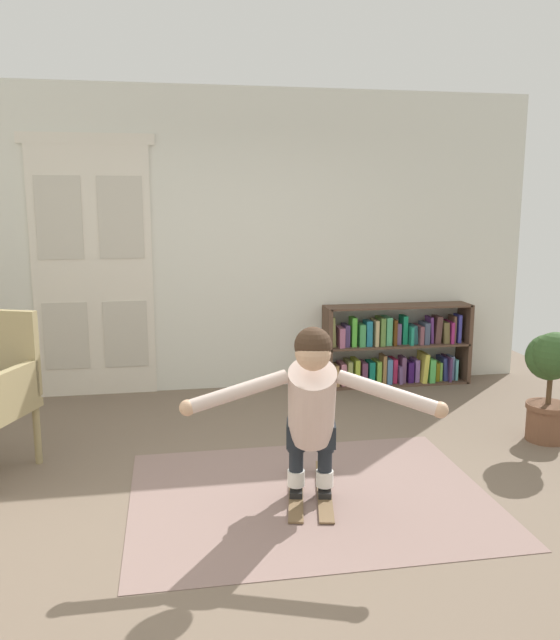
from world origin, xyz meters
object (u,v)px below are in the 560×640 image
object	(u,v)px
bookshelf	(395,349)
skis_pair	(310,491)
potted_plant	(552,371)
person_skier	(312,403)

from	to	relation	value
bookshelf	skis_pair	bearing A→B (deg)	-120.97
bookshelf	potted_plant	bearing A→B (deg)	-70.94
bookshelf	person_skier	bearing A→B (deg)	-119.57
potted_plant	person_skier	size ratio (longest dim) A/B	0.62
potted_plant	skis_pair	distance (m)	2.15
potted_plant	person_skier	xyz separation A→B (m)	(-2.05, -0.77, 0.11)
potted_plant	skis_pair	xyz separation A→B (m)	(-2.00, -0.57, -0.55)
bookshelf	potted_plant	distance (m)	1.87
potted_plant	person_skier	bearing A→B (deg)	-159.27
bookshelf	person_skier	distance (m)	2.93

